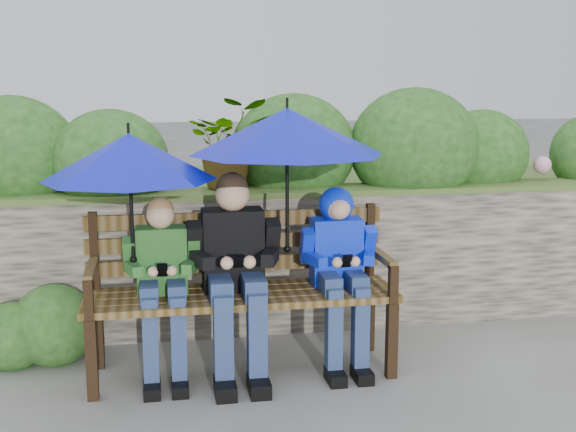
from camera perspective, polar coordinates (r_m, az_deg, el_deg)
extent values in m
plane|color=#67645A|center=(4.74, 0.22, -11.58)|extent=(60.00, 60.00, 0.00)
cube|color=#413C38|center=(5.29, -1.27, -3.54)|extent=(8.00, 0.40, 1.00)
cube|color=#3E5B21|center=(5.20, -1.29, 1.93)|extent=(8.00, 0.42, 0.04)
cube|color=#3E5B21|center=(6.46, -2.95, -1.18)|extent=(8.00, 2.00, 0.96)
ellipsoid|color=#204117|center=(5.48, -20.95, 4.54)|extent=(0.94, 0.75, 0.84)
ellipsoid|color=#204117|center=(5.22, -13.82, 4.24)|extent=(0.81, 0.65, 0.73)
ellipsoid|color=#204117|center=(5.47, 0.48, 5.25)|extent=(0.95, 0.76, 0.85)
ellipsoid|color=#204117|center=(5.60, 9.94, 5.39)|extent=(1.00, 0.80, 0.90)
ellipsoid|color=#204117|center=(5.93, 15.01, 4.79)|extent=(0.77, 0.62, 0.70)
sphere|color=pink|center=(5.30, -20.56, 2.96)|extent=(0.14, 0.14, 0.14)
sphere|color=pink|center=(5.28, -1.17, 3.60)|extent=(0.14, 0.14, 0.14)
sphere|color=pink|center=(6.00, 19.45, 3.83)|extent=(0.14, 0.14, 0.14)
imported|color=#204117|center=(5.22, -4.65, 5.75)|extent=(0.59, 0.51, 0.65)
imported|color=#204117|center=(5.60, 11.69, 5.92)|extent=(0.37, 0.37, 0.66)
sphere|color=#204117|center=(4.97, -17.98, -8.23)|extent=(0.54, 0.54, 0.54)
sphere|color=#204117|center=(4.98, -20.93, -8.90)|extent=(0.44, 0.44, 0.44)
cube|color=black|center=(4.30, -15.26, -10.94)|extent=(0.06, 0.06, 0.47)
cube|color=black|center=(4.75, -14.79, -8.87)|extent=(0.06, 0.06, 0.47)
cube|color=black|center=(4.50, 8.19, -9.71)|extent=(0.06, 0.06, 0.47)
cube|color=black|center=(4.92, 6.43, -7.87)|extent=(0.06, 0.06, 0.47)
cube|color=#4E3714|center=(4.26, -3.34, -7.10)|extent=(1.90, 0.11, 0.04)
cube|color=#4E3714|center=(4.39, -3.57, -6.57)|extent=(1.90, 0.11, 0.04)
cube|color=#4E3714|center=(4.52, -3.77, -6.07)|extent=(1.90, 0.11, 0.04)
cube|color=#4E3714|center=(4.65, -3.97, -5.59)|extent=(1.90, 0.11, 0.04)
cube|color=black|center=(4.63, -15.05, -2.91)|extent=(0.05, 0.05, 0.53)
cube|color=#4E3714|center=(4.39, -15.30, -4.08)|extent=(0.05, 0.49, 0.04)
cube|color=black|center=(4.19, -15.49, -6.43)|extent=(0.05, 0.05, 0.23)
cube|color=black|center=(4.81, 6.48, -2.11)|extent=(0.05, 0.05, 0.53)
cube|color=#4E3714|center=(4.58, 7.41, -3.19)|extent=(0.05, 0.49, 0.04)
cube|color=black|center=(4.39, 8.31, -5.37)|extent=(0.05, 0.05, 0.23)
cube|color=#4E3714|center=(4.67, -4.07, -3.78)|extent=(1.90, 0.04, 0.09)
cube|color=#4E3714|center=(4.64, -4.09, -2.01)|extent=(1.90, 0.04, 0.09)
cube|color=#4E3714|center=(4.61, -4.12, -0.22)|extent=(1.90, 0.04, 0.09)
cube|color=#265A23|center=(4.46, -9.94, -3.43)|extent=(0.30, 0.18, 0.41)
sphere|color=#E3B183|center=(4.38, -10.05, 0.07)|extent=(0.17, 0.17, 0.17)
sphere|color=#A67B3D|center=(4.39, -10.06, 0.47)|extent=(0.16, 0.16, 0.16)
cube|color=navy|center=(4.36, -10.91, -5.83)|extent=(0.11, 0.28, 0.11)
cube|color=navy|center=(4.32, -10.79, -9.99)|extent=(0.09, 0.10, 0.57)
cube|color=black|center=(4.36, -10.68, -13.31)|extent=(0.10, 0.20, 0.07)
cube|color=navy|center=(4.36, -8.80, -5.76)|extent=(0.11, 0.28, 0.11)
cube|color=navy|center=(4.32, -8.64, -9.92)|extent=(0.09, 0.10, 0.57)
cube|color=black|center=(4.36, -8.52, -13.24)|extent=(0.10, 0.20, 0.07)
cube|color=#265A23|center=(4.41, -12.44, -2.97)|extent=(0.07, 0.16, 0.23)
cube|color=#265A23|center=(4.31, -12.10, -4.12)|extent=(0.11, 0.19, 0.06)
sphere|color=#E3B183|center=(4.23, -10.62, -4.34)|extent=(0.06, 0.06, 0.06)
cube|color=#265A23|center=(4.41, -7.47, -2.81)|extent=(0.07, 0.16, 0.23)
cube|color=#265A23|center=(4.31, -7.72, -3.97)|extent=(0.11, 0.19, 0.06)
sphere|color=#E3B183|center=(4.23, -9.18, -4.29)|extent=(0.06, 0.06, 0.06)
cube|color=black|center=(4.22, -9.90, -4.23)|extent=(0.06, 0.07, 0.09)
cube|color=black|center=(4.47, -4.38, -2.64)|extent=(0.37, 0.22, 0.50)
sphere|color=#E3B183|center=(4.39, -4.42, 1.70)|extent=(0.21, 0.21, 0.21)
sphere|color=black|center=(4.39, -4.44, 2.19)|extent=(0.20, 0.20, 0.20)
cube|color=navy|center=(4.34, -5.41, -5.60)|extent=(0.13, 0.35, 0.13)
cube|color=navy|center=(4.27, -5.13, -10.01)|extent=(0.11, 0.12, 0.58)
cube|color=black|center=(4.30, -4.99, -13.40)|extent=(0.12, 0.24, 0.09)
cube|color=navy|center=(4.36, -2.81, -5.49)|extent=(0.13, 0.35, 0.13)
cube|color=navy|center=(4.29, -2.47, -9.87)|extent=(0.11, 0.12, 0.58)
cube|color=black|center=(4.32, -2.32, -13.25)|extent=(0.12, 0.24, 0.09)
cube|color=black|center=(4.39, -7.38, -2.08)|extent=(0.09, 0.20, 0.28)
cube|color=black|center=(4.27, -6.81, -3.47)|extent=(0.14, 0.23, 0.08)
sphere|color=#E3B183|center=(4.18, -4.85, -3.72)|extent=(0.08, 0.08, 0.08)
cube|color=black|center=(4.43, -1.29, -1.86)|extent=(0.09, 0.20, 0.28)
cube|color=black|center=(4.31, -1.42, -3.26)|extent=(0.14, 0.23, 0.08)
sphere|color=#E3B183|center=(4.20, -3.06, -3.65)|extent=(0.08, 0.08, 0.08)
cube|color=black|center=(4.18, -3.94, -3.58)|extent=(0.06, 0.07, 0.09)
cube|color=#0B2FDD|center=(4.59, 3.82, -2.79)|extent=(0.31, 0.18, 0.42)
sphere|color=#E3B183|center=(4.52, 3.93, 0.75)|extent=(0.18, 0.18, 0.18)
sphere|color=#0B2FDD|center=(4.54, 3.84, 0.94)|extent=(0.22, 0.22, 0.22)
sphere|color=#E3B183|center=(4.48, 4.06, 0.54)|extent=(0.13, 0.13, 0.13)
cube|color=navy|center=(4.47, 3.22, -5.22)|extent=(0.11, 0.30, 0.11)
cube|color=navy|center=(4.42, 3.64, -9.30)|extent=(0.09, 0.10, 0.57)
cube|color=black|center=(4.47, 3.78, -12.54)|extent=(0.10, 0.20, 0.07)
cube|color=navy|center=(4.51, 5.28, -5.10)|extent=(0.11, 0.30, 0.11)
cube|color=navy|center=(4.47, 5.73, -9.14)|extent=(0.09, 0.10, 0.57)
cube|color=black|center=(4.51, 5.87, -12.36)|extent=(0.10, 0.20, 0.07)
cube|color=#0B2FDD|center=(4.49, 1.52, -2.34)|extent=(0.07, 0.17, 0.24)
cube|color=#0B2FDD|center=(4.40, 2.19, -3.49)|extent=(0.12, 0.20, 0.06)
sphere|color=#E3B183|center=(4.35, 3.91, -3.68)|extent=(0.06, 0.06, 0.06)
cube|color=#0B2FDD|center=(4.59, 6.38, -2.13)|extent=(0.07, 0.17, 0.24)
cube|color=#0B2FDD|center=(4.48, 6.46, -3.28)|extent=(0.12, 0.20, 0.06)
sphere|color=#E3B183|center=(4.38, 5.32, -3.61)|extent=(0.06, 0.06, 0.06)
cube|color=black|center=(4.35, 4.65, -3.55)|extent=(0.06, 0.07, 0.09)
cone|color=#0A13C5|center=(4.25, -12.43, 4.57)|extent=(1.01, 1.01, 0.27)
cylinder|color=black|center=(4.23, -12.51, 6.80)|extent=(0.02, 0.02, 0.06)
cylinder|color=black|center=(4.29, -12.27, 0.55)|extent=(0.02, 0.02, 0.61)
sphere|color=black|center=(4.35, -12.11, -3.39)|extent=(0.04, 0.04, 0.04)
cone|color=#0A13C5|center=(4.33, -0.07, 6.70)|extent=(1.19, 1.19, 0.28)
cylinder|color=black|center=(4.32, -0.07, 8.95)|extent=(0.02, 0.02, 0.06)
cylinder|color=black|center=(4.37, -0.07, 1.99)|extent=(0.02, 0.02, 0.72)
sphere|color=black|center=(4.43, -0.06, -2.62)|extent=(0.04, 0.04, 0.04)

